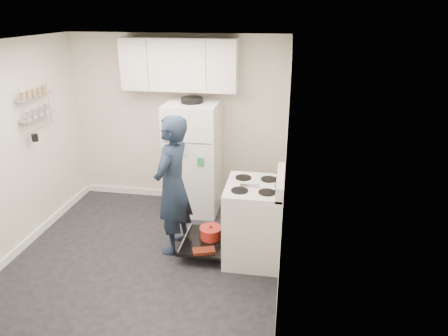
% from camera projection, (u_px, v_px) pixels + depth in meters
% --- Properties ---
extents(room, '(3.21, 3.21, 2.51)m').
position_uv_depth(room, '(140.00, 161.00, 4.52)').
color(room, black).
rests_on(room, ground).
extents(electric_range, '(0.66, 0.76, 1.10)m').
position_uv_depth(electric_range, '(252.00, 222.00, 4.71)').
color(electric_range, silver).
rests_on(electric_range, ground).
extents(open_oven_door, '(0.55, 0.71, 0.22)m').
position_uv_depth(open_oven_door, '(207.00, 238.00, 4.93)').
color(open_oven_door, black).
rests_on(open_oven_door, ground).
extents(refrigerator, '(0.72, 0.74, 1.69)m').
position_uv_depth(refrigerator, '(194.00, 158.00, 5.73)').
color(refrigerator, white).
rests_on(refrigerator, ground).
extents(upper_cabinets, '(1.60, 0.33, 0.70)m').
position_uv_depth(upper_cabinets, '(180.00, 64.00, 5.44)').
color(upper_cabinets, silver).
rests_on(upper_cabinets, room).
extents(wall_shelf_rack, '(0.14, 0.60, 0.61)m').
position_uv_depth(wall_shelf_rack, '(36.00, 106.00, 4.98)').
color(wall_shelf_rack, '#B2B2B7').
rests_on(wall_shelf_rack, room).
extents(person, '(0.53, 0.70, 1.72)m').
position_uv_depth(person, '(173.00, 186.00, 4.73)').
color(person, '#192438').
rests_on(person, ground).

